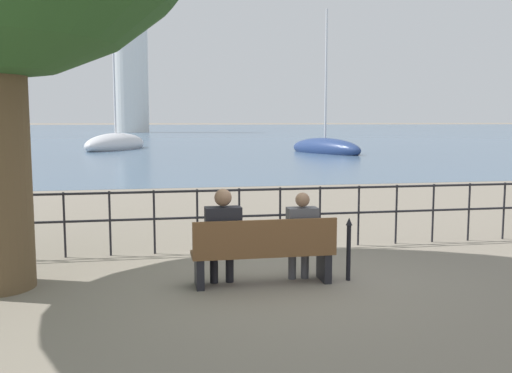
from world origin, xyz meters
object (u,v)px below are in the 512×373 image
Objects in this scene: park_bench at (264,253)px; seated_person_right at (302,233)px; sailboat_3 at (116,144)px; seated_person_left at (223,233)px; sailboat_1 at (325,148)px; harbor_lighthouse at (130,63)px; closed_umbrella at (349,246)px.

seated_person_right is (0.53, 0.08, 0.23)m from park_bench.
seated_person_right is 37.46m from sailboat_3.
sailboat_1 is (10.69, 29.45, -0.38)m from seated_person_left.
harbor_lighthouse is (-0.59, 64.65, 12.40)m from sailboat_3.
harbor_lighthouse is at bearing 92.83° from seated_person_right.
closed_umbrella is at bearing -126.26° from sailboat_1.
seated_person_right is (1.07, 0.00, -0.04)m from seated_person_left.
sailboat_1 is at bearing 73.07° from closed_umbrella.
seated_person_left is 1.06× the size of seated_person_right.
sailboat_1 is at bearing -6.55° from sailboat_3.
seated_person_left is at bearing -87.77° from harbor_lighthouse.
seated_person_right reaches higher than park_bench.
closed_umbrella is at bearing -6.78° from seated_person_right.
harbor_lighthouse reaches higher than closed_umbrella.
harbor_lighthouse reaches higher than park_bench.
seated_person_right is at bearing 173.22° from closed_umbrella.
sailboat_1 reaches higher than sailboat_3.
seated_person_left is (-0.53, 0.07, 0.27)m from park_bench.
sailboat_3 is at bearing 95.99° from park_bench.
park_bench is 0.59m from seated_person_right.
closed_umbrella is 0.09× the size of sailboat_3.
harbor_lighthouse reaches higher than seated_person_right.
sailboat_3 is 0.35× the size of harbor_lighthouse.
sailboat_3 is (-4.44, 37.20, -0.29)m from seated_person_right.
seated_person_right is at bearing -87.17° from harbor_lighthouse.
sailboat_3 is at bearing 131.80° from sailboat_1.
closed_umbrella is at bearing -59.91° from sailboat_3.
park_bench is at bearing -61.69° from sailboat_3.
seated_person_right is 0.04× the size of harbor_lighthouse.
seated_person_right is 0.13× the size of sailboat_3.
harbor_lighthouse is at bearing 112.84° from sailboat_3.
sailboat_1 reaches higher than park_bench.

